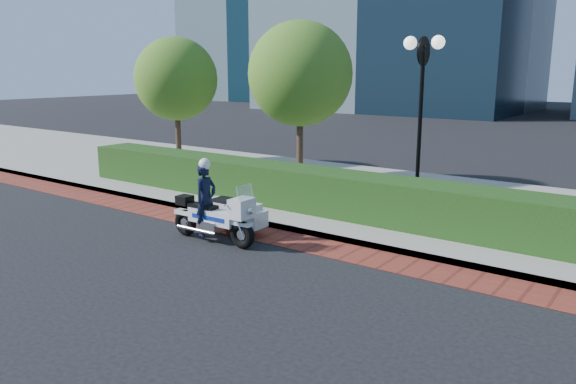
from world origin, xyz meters
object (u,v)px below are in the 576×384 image
Objects in this scene: lamppost at (421,96)px; tree_a at (176,79)px; tree_b at (300,74)px; police_motorcycle at (219,210)px.

tree_a is at bearing 172.59° from lamppost.
tree_a is 0.94× the size of tree_b.
tree_a is at bearing 180.00° from tree_b.
tree_b reaches higher than tree_a.
police_motorcycle is (1.90, -5.73, -2.82)m from tree_b.
tree_b is at bearing 163.89° from lamppost.
tree_a reaches higher than lamppost.
lamppost is 5.65m from police_motorcycle.
tree_a reaches higher than police_motorcycle.
police_motorcycle is at bearing -120.38° from lamppost.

